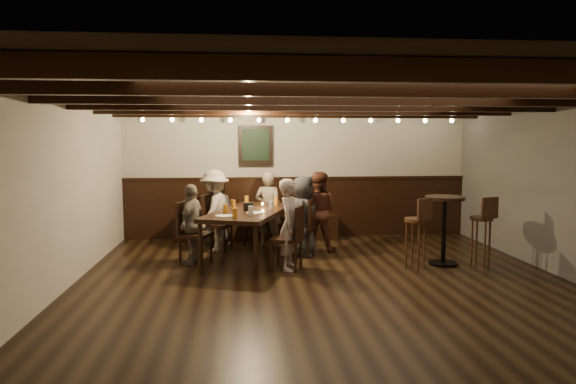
{
  "coord_description": "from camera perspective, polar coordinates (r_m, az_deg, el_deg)",
  "views": [
    {
      "loc": [
        -1.08,
        -6.2,
        1.87
      ],
      "look_at": [
        -0.38,
        1.3,
        1.08
      ],
      "focal_mm": 32.0,
      "sensor_mm": 36.0,
      "label": 1
    }
  ],
  "objects": [
    {
      "name": "bar_stool_right",
      "position": [
        8.04,
        20.65,
        -5.06
      ],
      "size": [
        0.35,
        0.37,
        1.04
      ],
      "rotation": [
        0.0,
        0.0,
        0.3
      ],
      "color": "#351C11",
      "rests_on": "floor"
    },
    {
      "name": "candle",
      "position": [
        8.15,
        -2.85,
        -1.59
      ],
      "size": [
        0.05,
        0.05,
        0.05
      ],
      "primitive_type": "cylinder",
      "color": "beige",
      "rests_on": "dining_table"
    },
    {
      "name": "pint_b",
      "position": [
        8.44,
        -1.33,
        -1.02
      ],
      "size": [
        0.07,
        0.07,
        0.14
      ],
      "primitive_type": "cylinder",
      "color": "#BF7219",
      "rests_on": "dining_table"
    },
    {
      "name": "chair_left_far",
      "position": [
        7.83,
        -10.35,
        -5.8
      ],
      "size": [
        0.54,
        0.54,
        0.94
      ],
      "rotation": [
        0.0,
        0.0,
        -1.9
      ],
      "color": "black",
      "rests_on": "floor"
    },
    {
      "name": "condiment_caddy",
      "position": [
        7.85,
        -4.42,
        -1.64
      ],
      "size": [
        0.15,
        0.1,
        0.12
      ],
      "primitive_type": "cube",
      "color": "black",
      "rests_on": "dining_table"
    },
    {
      "name": "pint_d",
      "position": [
        7.99,
        -1.82,
        -1.41
      ],
      "size": [
        0.07,
        0.07,
        0.14
      ],
      "primitive_type": "cylinder",
      "color": "silver",
      "rests_on": "dining_table"
    },
    {
      "name": "chair_right_near",
      "position": [
        8.23,
        1.49,
        -5.16
      ],
      "size": [
        0.54,
        0.54,
        0.92
      ],
      "rotation": [
        0.0,
        0.0,
        1.24
      ],
      "color": "black",
      "rests_on": "floor"
    },
    {
      "name": "pint_e",
      "position": [
        7.54,
        -6.96,
        -1.9
      ],
      "size": [
        0.07,
        0.07,
        0.14
      ],
      "primitive_type": "cylinder",
      "color": "#BF7219",
      "rests_on": "dining_table"
    },
    {
      "name": "chair_right_far",
      "position": [
        7.37,
        -0.01,
        -6.48
      ],
      "size": [
        0.54,
        0.54,
        0.92
      ],
      "rotation": [
        0.0,
        0.0,
        1.24
      ],
      "color": "black",
      "rests_on": "floor"
    },
    {
      "name": "room",
      "position": [
        8.49,
        0.09,
        0.58
      ],
      "size": [
        7.0,
        7.0,
        7.0
      ],
      "color": "black",
      "rests_on": "ground"
    },
    {
      "name": "plate_near",
      "position": [
        7.3,
        -7.13,
        -2.66
      ],
      "size": [
        0.24,
        0.24,
        0.01
      ],
      "primitive_type": "cylinder",
      "color": "white",
      "rests_on": "dining_table"
    },
    {
      "name": "high_top_table",
      "position": [
        7.93,
        16.97,
        -2.99
      ],
      "size": [
        0.58,
        0.58,
        1.02
      ],
      "color": "black",
      "rests_on": "floor"
    },
    {
      "name": "person_bench_right",
      "position": [
        8.56,
        3.32,
        -2.15
      ],
      "size": [
        0.77,
        0.68,
        1.32
      ],
      "primitive_type": "imported",
      "rotation": [
        0.0,
        0.0,
        2.81
      ],
      "color": "#55291D",
      "rests_on": "floor"
    },
    {
      "name": "chair_left_near",
      "position": [
        8.64,
        -7.91,
        -4.63
      ],
      "size": [
        0.55,
        0.55,
        0.94
      ],
      "rotation": [
        0.0,
        0.0,
        -1.9
      ],
      "color": "black",
      "rests_on": "floor"
    },
    {
      "name": "pint_f",
      "position": [
        7.31,
        -4.15,
        -2.12
      ],
      "size": [
        0.07,
        0.07,
        0.14
      ],
      "primitive_type": "cylinder",
      "color": "silver",
      "rests_on": "dining_table"
    },
    {
      "name": "person_left_near",
      "position": [
        8.59,
        -8.13,
        -2.05
      ],
      "size": [
        0.76,
        0.99,
        1.36
      ],
      "primitive_type": "imported",
      "rotation": [
        0.0,
        0.0,
        -1.9
      ],
      "color": "gray",
      "rests_on": "floor"
    },
    {
      "name": "pint_a",
      "position": [
        8.64,
        -4.64,
        -0.87
      ],
      "size": [
        0.07,
        0.07,
        0.14
      ],
      "primitive_type": "cylinder",
      "color": "#BF7219",
      "rests_on": "dining_table"
    },
    {
      "name": "plate_far",
      "position": [
        7.56,
        -3.71,
        -2.32
      ],
      "size": [
        0.24,
        0.24,
        0.01
      ],
      "primitive_type": "cylinder",
      "color": "white",
      "rests_on": "dining_table"
    },
    {
      "name": "pint_c",
      "position": [
        8.08,
        -6.11,
        -1.36
      ],
      "size": [
        0.07,
        0.07,
        0.14
      ],
      "primitive_type": "cylinder",
      "color": "#BF7219",
      "rests_on": "dining_table"
    },
    {
      "name": "person_left_far",
      "position": [
        7.78,
        -10.6,
        -3.52
      ],
      "size": [
        0.51,
        0.76,
        1.2
      ],
      "primitive_type": "imported",
      "rotation": [
        0.0,
        0.0,
        -1.9
      ],
      "color": "slate",
      "rests_on": "floor"
    },
    {
      "name": "bar_stool_left",
      "position": [
        7.62,
        14.01,
        -5.45
      ],
      "size": [
        0.37,
        0.38,
        1.04
      ],
      "rotation": [
        0.0,
        0.0,
        0.51
      ],
      "color": "#351C11",
      "rests_on": "floor"
    },
    {
      "name": "person_right_far",
      "position": [
        7.29,
        0.23,
        -3.65
      ],
      "size": [
        0.45,
        0.55,
        1.3
      ],
      "primitive_type": "imported",
      "rotation": [
        0.0,
        0.0,
        1.24
      ],
      "color": "#A7958D",
      "rests_on": "floor"
    },
    {
      "name": "person_right_near",
      "position": [
        8.16,
        1.71,
        -2.71
      ],
      "size": [
        0.59,
        0.72,
        1.28
      ],
      "primitive_type": "imported",
      "rotation": [
        0.0,
        0.0,
        1.24
      ],
      "color": "#2B2B2E",
      "rests_on": "floor"
    },
    {
      "name": "person_bench_centre",
      "position": [
        8.91,
        -2.21,
        -1.9
      ],
      "size": [
        0.55,
        0.45,
        1.3
      ],
      "primitive_type": "imported",
      "rotation": [
        0.0,
        0.0,
        2.81
      ],
      "color": "slate",
      "rests_on": "floor"
    },
    {
      "name": "dining_table",
      "position": [
        7.91,
        -4.3,
        -2.48
      ],
      "size": [
        1.55,
        2.25,
        0.77
      ],
      "rotation": [
        0.0,
        0.0,
        -0.33
      ],
      "color": "black",
      "rests_on": "floor"
    },
    {
      "name": "person_bench_left",
      "position": [
        9.06,
        -7.95,
        -1.99
      ],
      "size": [
        0.7,
        0.57,
        1.25
      ],
      "primitive_type": "imported",
      "rotation": [
        0.0,
        0.0,
        2.81
      ],
      "color": "#272729",
      "rests_on": "floor"
    },
    {
      "name": "pint_g",
      "position": [
        7.13,
        -5.92,
        -2.35
      ],
      "size": [
        0.07,
        0.07,
        0.14
      ],
      "primitive_type": "cylinder",
      "color": "#BF7219",
      "rests_on": "dining_table"
    }
  ]
}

